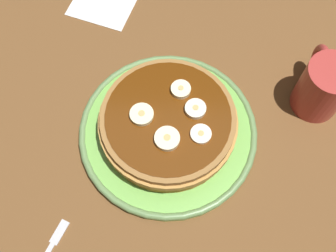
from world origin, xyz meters
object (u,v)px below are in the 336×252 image
(banana_slice_2, at_px, (181,90))
(pancake_stack, at_px, (167,123))
(banana_slice_0, at_px, (201,134))
(napkin, at_px, (105,0))
(coffee_mug, at_px, (323,85))
(banana_slice_4, at_px, (195,109))
(plate, at_px, (168,132))
(banana_slice_1, at_px, (166,139))
(banana_slice_3, at_px, (142,117))

(banana_slice_2, bearing_deg, pancake_stack, 156.47)
(banana_slice_0, height_order, napkin, banana_slice_0)
(pancake_stack, height_order, coffee_mug, coffee_mug)
(banana_slice_4, xyz_separation_m, coffee_mug, (0.06, -0.19, -0.02))
(pancake_stack, xyz_separation_m, banana_slice_2, (0.04, -0.02, 0.03))
(plate, relative_size, banana_slice_1, 7.73)
(plate, distance_m, banana_slice_3, 0.07)
(banana_slice_3, bearing_deg, banana_slice_1, -132.74)
(banana_slice_3, height_order, banana_slice_4, same)
(banana_slice_1, xyz_separation_m, banana_slice_4, (0.05, -0.04, -0.00))
(coffee_mug, bearing_deg, napkin, 61.39)
(banana_slice_2, height_order, napkin, banana_slice_2)
(pancake_stack, bearing_deg, banana_slice_1, 178.91)
(plate, bearing_deg, banana_slice_1, 177.36)
(coffee_mug, bearing_deg, banana_slice_0, 116.80)
(napkin, bearing_deg, plate, -154.62)
(banana_slice_1, height_order, banana_slice_2, same)
(banana_slice_3, bearing_deg, banana_slice_2, -50.30)
(banana_slice_2, relative_size, coffee_mug, 0.27)
(plate, distance_m, pancake_stack, 0.03)
(banana_slice_3, bearing_deg, pancake_stack, -84.36)
(plate, xyz_separation_m, banana_slice_4, (0.01, -0.04, 0.06))
(plate, distance_m, banana_slice_0, 0.08)
(banana_slice_4, bearing_deg, plate, 106.38)
(plate, height_order, pancake_stack, pancake_stack)
(pancake_stack, height_order, banana_slice_2, banana_slice_2)
(coffee_mug, xyz_separation_m, napkin, (0.19, 0.36, -0.05))
(banana_slice_1, relative_size, banana_slice_2, 1.21)
(pancake_stack, bearing_deg, napkin, 25.26)
(banana_slice_2, bearing_deg, banana_slice_4, -145.08)
(pancake_stack, xyz_separation_m, banana_slice_0, (-0.03, -0.05, 0.03))
(plate, xyz_separation_m, banana_slice_1, (-0.04, 0.00, 0.06))
(banana_slice_3, relative_size, banana_slice_4, 1.12)
(banana_slice_4, bearing_deg, pancake_stack, 105.13)
(plate, xyz_separation_m, banana_slice_3, (-0.00, 0.04, 0.06))
(banana_slice_3, distance_m, coffee_mug, 0.28)
(banana_slice_2, height_order, coffee_mug, coffee_mug)
(pancake_stack, relative_size, banana_slice_0, 7.06)
(plate, relative_size, banana_slice_4, 8.99)
(banana_slice_1, bearing_deg, banana_slice_3, 47.26)
(banana_slice_3, bearing_deg, banana_slice_0, -105.75)
(banana_slice_1, distance_m, coffee_mug, 0.26)
(banana_slice_1, bearing_deg, banana_slice_2, -13.54)
(napkin, bearing_deg, pancake_stack, -154.74)
(banana_slice_0, bearing_deg, coffee_mug, -63.20)
(banana_slice_1, bearing_deg, banana_slice_0, -79.09)
(banana_slice_0, bearing_deg, plate, 60.28)
(pancake_stack, xyz_separation_m, banana_slice_1, (-0.04, 0.00, 0.03))
(banana_slice_3, bearing_deg, napkin, 18.22)
(banana_slice_4, height_order, napkin, banana_slice_4)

